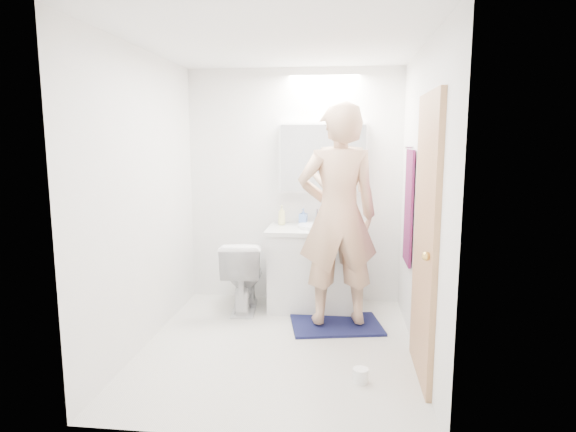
# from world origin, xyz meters

# --- Properties ---
(floor) EXTENTS (2.50, 2.50, 0.00)m
(floor) POSITION_xyz_m (0.00, 0.00, 0.00)
(floor) COLOR silver
(floor) RESTS_ON ground
(ceiling) EXTENTS (2.50, 2.50, 0.00)m
(ceiling) POSITION_xyz_m (0.00, 0.00, 2.40)
(ceiling) COLOR white
(ceiling) RESTS_ON floor
(wall_back) EXTENTS (2.50, 0.00, 2.50)m
(wall_back) POSITION_xyz_m (0.00, 1.25, 1.20)
(wall_back) COLOR white
(wall_back) RESTS_ON floor
(wall_front) EXTENTS (2.50, 0.00, 2.50)m
(wall_front) POSITION_xyz_m (0.00, -1.25, 1.20)
(wall_front) COLOR white
(wall_front) RESTS_ON floor
(wall_left) EXTENTS (0.00, 2.50, 2.50)m
(wall_left) POSITION_xyz_m (-1.10, 0.00, 1.20)
(wall_left) COLOR white
(wall_left) RESTS_ON floor
(wall_right) EXTENTS (0.00, 2.50, 2.50)m
(wall_right) POSITION_xyz_m (1.10, 0.00, 1.20)
(wall_right) COLOR white
(wall_right) RESTS_ON floor
(vanity_cabinet) EXTENTS (0.90, 0.55, 0.78)m
(vanity_cabinet) POSITION_xyz_m (0.24, 0.96, 0.39)
(vanity_cabinet) COLOR silver
(vanity_cabinet) RESTS_ON floor
(countertop) EXTENTS (0.95, 0.58, 0.04)m
(countertop) POSITION_xyz_m (0.24, 0.96, 0.80)
(countertop) COLOR silver
(countertop) RESTS_ON vanity_cabinet
(sink_basin) EXTENTS (0.36, 0.36, 0.03)m
(sink_basin) POSITION_xyz_m (0.24, 0.99, 0.84)
(sink_basin) COLOR white
(sink_basin) RESTS_ON countertop
(faucet) EXTENTS (0.02, 0.02, 0.16)m
(faucet) POSITION_xyz_m (0.24, 1.19, 0.90)
(faucet) COLOR #B8B7BC
(faucet) RESTS_ON countertop
(medicine_cabinet) EXTENTS (0.88, 0.14, 0.70)m
(medicine_cabinet) POSITION_xyz_m (0.30, 1.18, 1.50)
(medicine_cabinet) COLOR white
(medicine_cabinet) RESTS_ON wall_back
(mirror_panel) EXTENTS (0.84, 0.01, 0.66)m
(mirror_panel) POSITION_xyz_m (0.30, 1.10, 1.50)
(mirror_panel) COLOR silver
(mirror_panel) RESTS_ON medicine_cabinet
(toilet) EXTENTS (0.47, 0.73, 0.71)m
(toilet) POSITION_xyz_m (-0.47, 0.85, 0.35)
(toilet) COLOR white
(toilet) RESTS_ON floor
(bath_rug) EXTENTS (0.89, 0.69, 0.02)m
(bath_rug) POSITION_xyz_m (0.47, 0.50, 0.01)
(bath_rug) COLOR #161A46
(bath_rug) RESTS_ON floor
(person) EXTENTS (0.79, 0.59, 1.95)m
(person) POSITION_xyz_m (0.47, 0.50, 1.02)
(person) COLOR tan
(person) RESTS_ON bath_rug
(door) EXTENTS (0.04, 0.80, 2.00)m
(door) POSITION_xyz_m (1.08, -0.35, 1.00)
(door) COLOR tan
(door) RESTS_ON wall_right
(door_knob) EXTENTS (0.06, 0.06, 0.06)m
(door_knob) POSITION_xyz_m (1.04, -0.65, 0.95)
(door_knob) COLOR gold
(door_knob) RESTS_ON door
(towel) EXTENTS (0.02, 0.42, 1.00)m
(towel) POSITION_xyz_m (1.08, 0.55, 1.10)
(towel) COLOR #1A1137
(towel) RESTS_ON wall_right
(towel_hook) EXTENTS (0.07, 0.02, 0.02)m
(towel_hook) POSITION_xyz_m (1.07, 0.55, 1.62)
(towel_hook) COLOR silver
(towel_hook) RESTS_ON wall_right
(soap_bottle_a) EXTENTS (0.11, 0.11, 0.20)m
(soap_bottle_a) POSITION_xyz_m (-0.11, 1.11, 0.92)
(soap_bottle_a) COLOR #E7E696
(soap_bottle_a) RESTS_ON countertop
(soap_bottle_b) EXTENTS (0.09, 0.09, 0.17)m
(soap_bottle_b) POSITION_xyz_m (0.10, 1.15, 0.90)
(soap_bottle_b) COLOR #5D81C8
(soap_bottle_b) RESTS_ON countertop
(toothbrush_cup) EXTENTS (0.15, 0.15, 0.10)m
(toothbrush_cup) POSITION_xyz_m (0.46, 1.12, 0.87)
(toothbrush_cup) COLOR #3B4CB2
(toothbrush_cup) RESTS_ON countertop
(toilet_paper_roll) EXTENTS (0.11, 0.11, 0.10)m
(toilet_paper_roll) POSITION_xyz_m (0.65, -0.52, 0.05)
(toilet_paper_roll) COLOR white
(toilet_paper_roll) RESTS_ON floor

